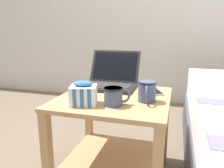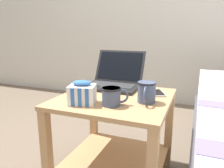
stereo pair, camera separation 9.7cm
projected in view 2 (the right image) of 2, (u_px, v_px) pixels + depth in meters
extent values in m
cube|color=tan|center=(115.00, 98.00, 1.19)|extent=(0.59, 0.58, 0.02)
cube|color=tan|center=(115.00, 160.00, 1.27)|extent=(0.55, 0.54, 0.02)
cube|color=tan|center=(47.00, 156.00, 1.10)|extent=(0.04, 0.04, 0.49)
cube|color=tan|center=(94.00, 118.00, 1.58)|extent=(0.04, 0.04, 0.49)
cube|color=tan|center=(169.00, 130.00, 1.39)|extent=(0.04, 0.04, 0.49)
cube|color=black|center=(111.00, 87.00, 1.35)|extent=(0.33, 0.23, 0.02)
cube|color=#2D2D30|center=(112.00, 85.00, 1.37)|extent=(0.28, 0.12, 0.00)
cube|color=#2D2D30|center=(107.00, 88.00, 1.30)|extent=(0.09, 0.05, 0.00)
cube|color=black|center=(120.00, 66.00, 1.47)|extent=(0.33, 0.11, 0.20)
cube|color=black|center=(120.00, 66.00, 1.47)|extent=(0.30, 0.09, 0.18)
cube|color=black|center=(117.00, 74.00, 1.47)|extent=(0.03, 0.02, 0.04)
cube|color=red|center=(132.00, 64.00, 1.45)|extent=(0.03, 0.02, 0.03)
cylinder|color=#3F4C6B|center=(111.00, 97.00, 1.03)|extent=(0.09, 0.09, 0.09)
cylinder|color=black|center=(111.00, 89.00, 1.02)|extent=(0.09, 0.09, 0.01)
cylinder|color=black|center=(111.00, 91.00, 1.03)|extent=(0.08, 0.08, 0.01)
torus|color=#3F4C6B|center=(121.00, 96.00, 1.04)|extent=(0.07, 0.04, 0.07)
cylinder|color=#3F4C6B|center=(147.00, 92.00, 1.08)|extent=(0.09, 0.09, 0.10)
cylinder|color=black|center=(147.00, 83.00, 1.07)|extent=(0.09, 0.09, 0.01)
cylinder|color=black|center=(147.00, 85.00, 1.07)|extent=(0.08, 0.08, 0.01)
torus|color=#3F4C6B|center=(145.00, 95.00, 1.03)|extent=(0.02, 0.08, 0.08)
cube|color=white|center=(82.00, 94.00, 1.06)|extent=(0.15, 0.14, 0.09)
cube|color=#3366B2|center=(72.00, 97.00, 1.01)|extent=(0.02, 0.01, 0.09)
cube|color=#3366B2|center=(80.00, 98.00, 1.01)|extent=(0.02, 0.01, 0.09)
cube|color=#3366B2|center=(87.00, 98.00, 1.00)|extent=(0.02, 0.01, 0.09)
ellipsoid|color=#3366B2|center=(82.00, 83.00, 1.05)|extent=(0.11, 0.09, 0.02)
cube|color=#B7BABC|center=(157.00, 93.00, 1.24)|extent=(0.12, 0.15, 0.01)
cube|color=black|center=(157.00, 92.00, 1.24)|extent=(0.10, 0.14, 0.00)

